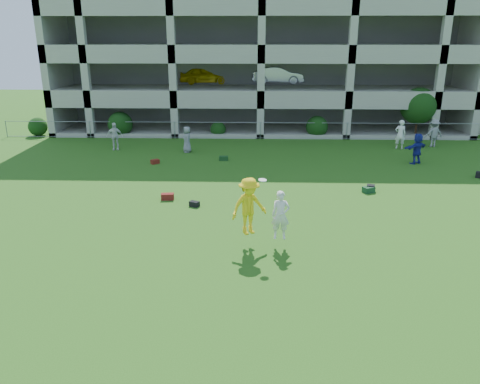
{
  "coord_description": "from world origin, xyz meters",
  "views": [
    {
      "loc": [
        -0.41,
        -13.28,
        6.84
      ],
      "look_at": [
        -0.92,
        3.0,
        1.4
      ],
      "focal_mm": 35.0,
      "sensor_mm": 36.0,
      "label": 1
    }
  ],
  "objects_px": {
    "crate_d": "(371,188)",
    "bystander_b": "(115,136)",
    "bystander_e": "(400,134)",
    "bystander_d": "(417,149)",
    "bystander_c": "(187,139)",
    "frisbee_contest": "(255,208)",
    "parking_garage": "(260,47)",
    "bystander_f": "(434,133)"
  },
  "relations": [
    {
      "from": "crate_d",
      "to": "bystander_b",
      "type": "bearing_deg",
      "value": 150.82
    },
    {
      "from": "bystander_f",
      "to": "frisbee_contest",
      "type": "bearing_deg",
      "value": 47.2
    },
    {
      "from": "parking_garage",
      "to": "bystander_f",
      "type": "bearing_deg",
      "value": -43.99
    },
    {
      "from": "bystander_b",
      "to": "parking_garage",
      "type": "height_order",
      "value": "parking_garage"
    },
    {
      "from": "bystander_e",
      "to": "bystander_f",
      "type": "distance_m",
      "value": 2.42
    },
    {
      "from": "bystander_d",
      "to": "bystander_f",
      "type": "distance_m",
      "value": 4.96
    },
    {
      "from": "bystander_b",
      "to": "crate_d",
      "type": "relative_size",
      "value": 4.93
    },
    {
      "from": "crate_d",
      "to": "parking_garage",
      "type": "distance_m",
      "value": 21.62
    },
    {
      "from": "bystander_d",
      "to": "crate_d",
      "type": "height_order",
      "value": "bystander_d"
    },
    {
      "from": "bystander_b",
      "to": "bystander_f",
      "type": "relative_size",
      "value": 0.96
    },
    {
      "from": "bystander_f",
      "to": "parking_garage",
      "type": "height_order",
      "value": "parking_garage"
    },
    {
      "from": "bystander_d",
      "to": "crate_d",
      "type": "bearing_deg",
      "value": 23.05
    },
    {
      "from": "bystander_c",
      "to": "bystander_e",
      "type": "height_order",
      "value": "bystander_e"
    },
    {
      "from": "bystander_c",
      "to": "bystander_e",
      "type": "bearing_deg",
      "value": 78.05
    },
    {
      "from": "bystander_b",
      "to": "bystander_d",
      "type": "bearing_deg",
      "value": -18.69
    },
    {
      "from": "bystander_c",
      "to": "bystander_e",
      "type": "distance_m",
      "value": 13.47
    },
    {
      "from": "bystander_d",
      "to": "bystander_f",
      "type": "bearing_deg",
      "value": -150.7
    },
    {
      "from": "bystander_e",
      "to": "frisbee_contest",
      "type": "height_order",
      "value": "frisbee_contest"
    },
    {
      "from": "crate_d",
      "to": "bystander_f",
      "type": "bearing_deg",
      "value": 56.76
    },
    {
      "from": "bystander_f",
      "to": "bystander_b",
      "type": "bearing_deg",
      "value": -2.05
    },
    {
      "from": "bystander_c",
      "to": "parking_garage",
      "type": "distance_m",
      "value": 14.52
    },
    {
      "from": "bystander_f",
      "to": "bystander_d",
      "type": "bearing_deg",
      "value": 54.11
    },
    {
      "from": "bystander_f",
      "to": "crate_d",
      "type": "bearing_deg",
      "value": 50.61
    },
    {
      "from": "bystander_e",
      "to": "bystander_f",
      "type": "height_order",
      "value": "bystander_e"
    },
    {
      "from": "bystander_c",
      "to": "bystander_d",
      "type": "distance_m",
      "value": 13.48
    },
    {
      "from": "crate_d",
      "to": "frisbee_contest",
      "type": "xyz_separation_m",
      "value": [
        -5.39,
        -6.13,
        1.24
      ]
    },
    {
      "from": "bystander_c",
      "to": "bystander_f",
      "type": "bearing_deg",
      "value": 79.53
    },
    {
      "from": "frisbee_contest",
      "to": "bystander_f",
      "type": "bearing_deg",
      "value": 53.36
    },
    {
      "from": "bystander_b",
      "to": "frisbee_contest",
      "type": "xyz_separation_m",
      "value": [
        8.83,
        -14.07,
        0.52
      ]
    },
    {
      "from": "bystander_c",
      "to": "frisbee_contest",
      "type": "distance_m",
      "value": 14.2
    },
    {
      "from": "bystander_e",
      "to": "bystander_b",
      "type": "bearing_deg",
      "value": 8.78
    },
    {
      "from": "bystander_c",
      "to": "parking_garage",
      "type": "height_order",
      "value": "parking_garage"
    },
    {
      "from": "bystander_b",
      "to": "frisbee_contest",
      "type": "distance_m",
      "value": 16.62
    },
    {
      "from": "bystander_b",
      "to": "bystander_c",
      "type": "height_order",
      "value": "bystander_b"
    },
    {
      "from": "bystander_e",
      "to": "bystander_d",
      "type": "bearing_deg",
      "value": 94.23
    },
    {
      "from": "bystander_d",
      "to": "crate_d",
      "type": "relative_size",
      "value": 4.93
    },
    {
      "from": "bystander_d",
      "to": "frisbee_contest",
      "type": "xyz_separation_m",
      "value": [
        -9.09,
        -11.22,
        0.52
      ]
    },
    {
      "from": "bystander_b",
      "to": "bystander_f",
      "type": "distance_m",
      "value": 20.43
    },
    {
      "from": "bystander_e",
      "to": "crate_d",
      "type": "height_order",
      "value": "bystander_e"
    },
    {
      "from": "bystander_b",
      "to": "bystander_c",
      "type": "xyz_separation_m",
      "value": [
        4.64,
        -0.51,
        -0.06
      ]
    },
    {
      "from": "bystander_b",
      "to": "bystander_f",
      "type": "xyz_separation_m",
      "value": [
        20.38,
        1.46,
        0.03
      ]
    },
    {
      "from": "parking_garage",
      "to": "frisbee_contest",
      "type": "bearing_deg",
      "value": -90.81
    }
  ]
}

